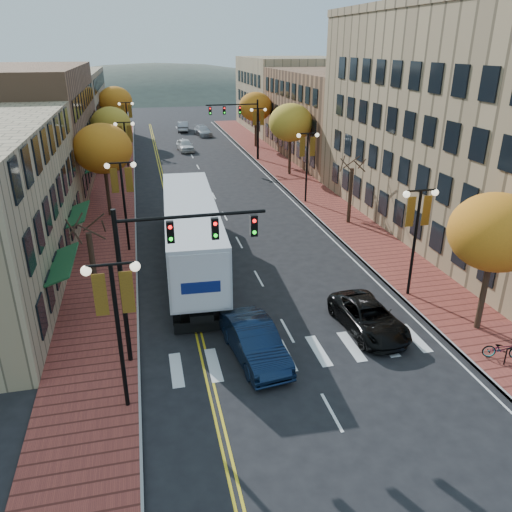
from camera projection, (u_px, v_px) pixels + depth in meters
ground at (314, 380)px, 20.62m from camera, size 200.00×200.00×0.00m
sidewalk_left at (114, 188)px, 47.87m from camera, size 4.00×85.00×0.15m
sidewalk_right at (293, 178)px, 51.60m from camera, size 4.00×85.00×0.15m
building_left_mid at (22, 128)px, 47.24m from camera, size 12.00×24.00×11.00m
building_left_far at (58, 107)px, 69.95m from camera, size 12.00×26.00×9.50m
building_right_near at (490, 124)px, 35.86m from camera, size 15.00×28.00×15.00m
building_right_mid at (347, 115)px, 60.16m from camera, size 15.00×24.00×10.00m
building_right_far at (294, 94)px, 79.69m from camera, size 15.00×20.00×11.00m
tree_left_a at (94, 272)px, 25.05m from camera, size 0.28×0.28×4.20m
tree_left_b at (103, 149)px, 38.15m from camera, size 4.48×4.48×7.21m
tree_left_c at (111, 124)px, 52.65m from camera, size 4.16×4.16×6.69m
tree_left_d at (115, 101)px, 68.58m from camera, size 4.61×4.61×7.42m
tree_right_a at (496, 232)px, 22.30m from camera, size 4.16×4.16×6.69m
tree_right_b at (350, 196)px, 37.74m from camera, size 0.28×0.28×4.20m
tree_right_c at (291, 123)px, 50.84m from camera, size 4.48×4.48×7.21m
tree_right_d at (256, 107)px, 65.25m from camera, size 4.35×4.35×7.00m
lamp_left_a at (116, 309)px, 17.39m from camera, size 1.96×0.36×6.05m
lamp_left_b at (123, 189)px, 31.74m from camera, size 1.96×0.36×6.05m
lamp_left_c at (126, 141)px, 47.88m from camera, size 1.96×0.36×6.05m
lamp_left_d at (127, 116)px, 64.02m from camera, size 1.96×0.36×6.05m
lamp_right_a at (417, 222)px, 25.87m from camera, size 1.96×0.36×6.05m
lamp_right_b at (307, 154)px, 42.02m from camera, size 1.96×0.36×6.05m
lamp_right_c at (258, 124)px, 58.16m from camera, size 1.96×0.36×6.05m
traffic_mast_near at (168, 255)px, 20.25m from camera, size 6.10×0.35×7.00m
traffic_mast_far at (241, 119)px, 57.49m from camera, size 6.10×0.34×7.00m
semi_truck at (190, 225)px, 30.51m from camera, size 3.72×18.00×4.47m
navy_sedan at (255, 341)px, 21.80m from camera, size 2.41×5.28×1.68m
black_suv at (369, 317)px, 23.97m from camera, size 2.66×5.22×1.41m
car_far_white at (185, 145)px, 64.61m from camera, size 2.21×4.65×1.53m
car_far_silver at (203, 131)px, 75.59m from camera, size 2.63×5.12×1.42m
car_far_oncoming at (183, 126)px, 79.42m from camera, size 2.18×4.85×1.54m
bicycle at (503, 349)px, 21.69m from camera, size 1.81×1.11×0.90m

